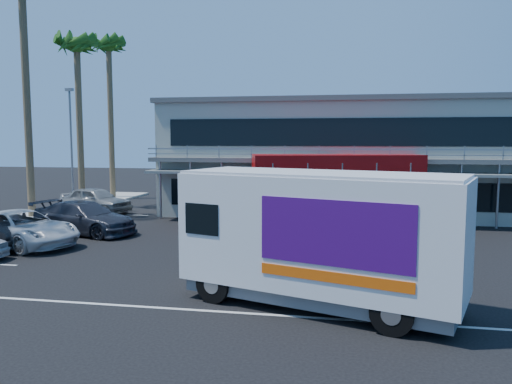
# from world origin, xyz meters

# --- Properties ---
(ground) EXTENTS (120.00, 120.00, 0.00)m
(ground) POSITION_xyz_m (0.00, 0.00, 0.00)
(ground) COLOR black
(ground) RESTS_ON ground
(building) EXTENTS (22.40, 12.00, 7.30)m
(building) POSITION_xyz_m (3.00, 14.94, 3.66)
(building) COLOR #9FA698
(building) RESTS_ON ground
(curb_strip) EXTENTS (3.00, 32.00, 0.16)m
(curb_strip) POSITION_xyz_m (-15.00, 6.00, 0.08)
(curb_strip) COLOR #A5A399
(curb_strip) RESTS_ON ground
(palm_d) EXTENTS (2.80, 2.80, 14.75)m
(palm_d) POSITION_xyz_m (-15.20, 8.00, 12.80)
(palm_d) COLOR brown
(palm_d) RESTS_ON ground
(palm_e) EXTENTS (2.80, 2.80, 12.25)m
(palm_e) POSITION_xyz_m (-14.70, 13.00, 10.57)
(palm_e) COLOR brown
(palm_e) RESTS_ON ground
(palm_f) EXTENTS (2.80, 2.80, 13.25)m
(palm_f) POSITION_xyz_m (-15.10, 18.50, 11.47)
(palm_f) COLOR brown
(palm_f) RESTS_ON ground
(light_pole_far) EXTENTS (0.50, 0.25, 8.09)m
(light_pole_far) POSITION_xyz_m (-14.20, 11.00, 4.50)
(light_pole_far) COLOR gray
(light_pole_far) RESTS_ON ground
(red_truck) EXTENTS (12.09, 5.52, 3.97)m
(red_truck) POSITION_xyz_m (2.21, 8.30, 2.18)
(red_truck) COLOR maroon
(red_truck) RESTS_ON ground
(white_van) EXTENTS (8.36, 5.05, 3.87)m
(white_van) POSITION_xyz_m (2.83, -5.00, 2.05)
(white_van) COLOR white
(white_van) RESTS_ON ground
(parked_car_c) EXTENTS (6.34, 4.42, 1.61)m
(parked_car_c) POSITION_xyz_m (-10.80, 0.80, 0.80)
(parked_car_c) COLOR silver
(parked_car_c) RESTS_ON ground
(parked_car_d) EXTENTS (6.05, 3.60, 1.64)m
(parked_car_d) POSITION_xyz_m (-9.50, 4.00, 0.82)
(parked_car_d) COLOR #272A34
(parked_car_d) RESTS_ON ground
(parked_car_e) EXTENTS (5.36, 3.33, 1.70)m
(parked_car_e) POSITION_xyz_m (-12.50, 10.80, 0.85)
(parked_car_e) COLOR gray
(parked_car_e) RESTS_ON ground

